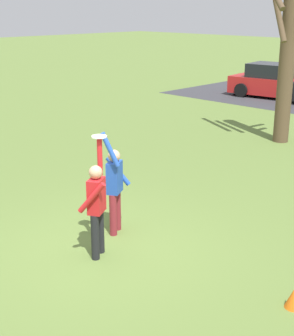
% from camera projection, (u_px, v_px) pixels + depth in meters
% --- Properties ---
extents(ground_plane, '(120.00, 120.00, 0.00)m').
position_uv_depth(ground_plane, '(104.00, 247.00, 9.08)').
color(ground_plane, olive).
extents(person_catcher, '(0.52, 0.59, 2.08)m').
position_uv_depth(person_catcher, '(97.00, 203.00, 8.48)').
color(person_catcher, black).
rests_on(person_catcher, ground_plane).
extents(person_defender, '(0.61, 0.66, 2.04)m').
position_uv_depth(person_defender, '(115.00, 184.00, 9.39)').
color(person_defender, maroon).
rests_on(person_defender, ground_plane).
extents(frisbee_disc, '(0.26, 0.26, 0.02)m').
position_uv_depth(frisbee_disc, '(99.00, 137.00, 8.35)').
color(frisbee_disc, white).
rests_on(frisbee_disc, person_catcher).
extents(parked_car_red, '(4.29, 2.42, 1.59)m').
position_uv_depth(parked_car_red, '(274.00, 82.00, 23.92)').
color(parked_car_red, red).
rests_on(parked_car_red, ground_plane).
extents(bare_tree_tall, '(2.01, 2.01, 5.44)m').
position_uv_depth(bare_tree_tall, '(287.00, 50.00, 15.33)').
color(bare_tree_tall, brown).
rests_on(bare_tree_tall, ground_plane).
extents(field_cone_orange, '(0.26, 0.26, 0.32)m').
position_uv_depth(field_cone_orange, '(294.00, 298.00, 7.21)').
color(field_cone_orange, orange).
rests_on(field_cone_orange, ground_plane).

